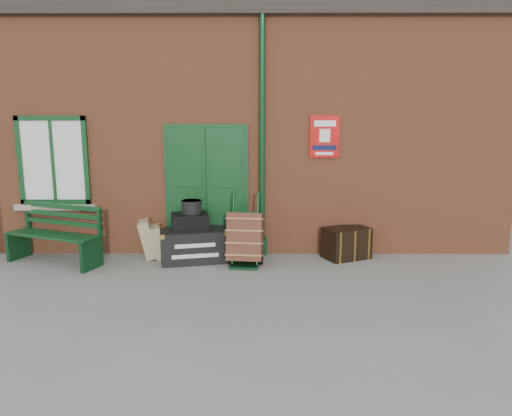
{
  "coord_description": "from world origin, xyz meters",
  "views": [
    {
      "loc": [
        0.6,
        -6.98,
        2.5
      ],
      "look_at": [
        0.55,
        0.6,
        1.0
      ],
      "focal_mm": 35.0,
      "sensor_mm": 36.0,
      "label": 1
    }
  ],
  "objects_px": {
    "porter_trolley": "(245,238)",
    "houdini_trunk": "(194,245)",
    "dark_trunk": "(346,243)",
    "bench": "(56,233)"
  },
  "relations": [
    {
      "from": "bench",
      "to": "houdini_trunk",
      "type": "height_order",
      "value": "bench"
    },
    {
      "from": "bench",
      "to": "houdini_trunk",
      "type": "xyz_separation_m",
      "value": [
        2.25,
        0.08,
        -0.23
      ]
    },
    {
      "from": "porter_trolley",
      "to": "houdini_trunk",
      "type": "bearing_deg",
      "value": 172.27
    },
    {
      "from": "porter_trolley",
      "to": "bench",
      "type": "bearing_deg",
      "value": -177.0
    },
    {
      "from": "dark_trunk",
      "to": "bench",
      "type": "bearing_deg",
      "value": 158.4
    },
    {
      "from": "houdini_trunk",
      "to": "dark_trunk",
      "type": "relative_size",
      "value": 1.48
    },
    {
      "from": "bench",
      "to": "dark_trunk",
      "type": "relative_size",
      "value": 2.29
    },
    {
      "from": "houdini_trunk",
      "to": "dark_trunk",
      "type": "distance_m",
      "value": 2.59
    },
    {
      "from": "houdini_trunk",
      "to": "porter_trolley",
      "type": "bearing_deg",
      "value": -25.47
    },
    {
      "from": "houdini_trunk",
      "to": "dark_trunk",
      "type": "xyz_separation_m",
      "value": [
        2.59,
        0.19,
        -0.01
      ]
    }
  ]
}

